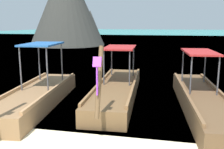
# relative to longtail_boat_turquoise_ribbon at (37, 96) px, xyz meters

# --- Properties ---
(sea_water) EXTENTS (120.00, 120.00, 0.00)m
(sea_water) POSITION_rel_longtail_boat_turquoise_ribbon_xyz_m (2.63, 58.13, -0.36)
(sea_water) COLOR teal
(sea_water) RESTS_ON ground
(longtail_boat_turquoise_ribbon) EXTENTS (1.91, 6.26, 2.77)m
(longtail_boat_turquoise_ribbon) POSITION_rel_longtail_boat_turquoise_ribbon_xyz_m (0.00, 0.00, 0.00)
(longtail_boat_turquoise_ribbon) COLOR olive
(longtail_boat_turquoise_ribbon) RESTS_ON ground
(longtail_boat_violet_ribbon) EXTENTS (1.77, 6.97, 2.26)m
(longtail_boat_violet_ribbon) POSITION_rel_longtail_boat_turquoise_ribbon_xyz_m (2.52, 1.55, -0.03)
(longtail_boat_violet_ribbon) COLOR brown
(longtail_boat_violet_ribbon) RESTS_ON ground
(longtail_boat_blue_ribbon) EXTENTS (1.70, 6.89, 2.51)m
(longtail_boat_blue_ribbon) POSITION_rel_longtail_boat_turquoise_ribbon_xyz_m (5.51, 0.61, -0.00)
(longtail_boat_blue_ribbon) COLOR brown
(longtail_boat_blue_ribbon) RESTS_ON ground
(karst_rock) EXTENTS (9.70, 9.70, 10.93)m
(karst_rock) POSITION_rel_longtail_boat_turquoise_ribbon_xyz_m (-8.50, 24.52, 5.00)
(karst_rock) COLOR #383833
(karst_rock) RESTS_ON ground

